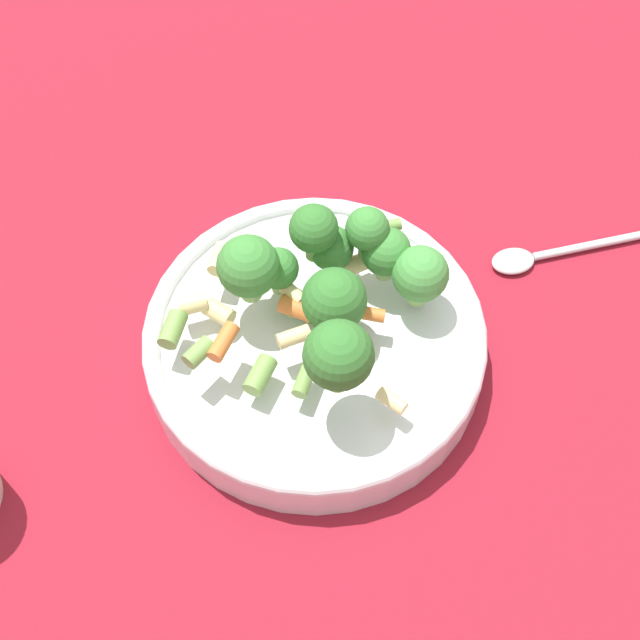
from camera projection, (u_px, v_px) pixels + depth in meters
name	position (u px, v px, depth m)	size (l,w,h in m)	color
ground_plane	(320.00, 357.00, 0.69)	(3.00, 3.00, 0.00)	maroon
bowl	(320.00, 342.00, 0.67)	(0.26, 0.26, 0.04)	silver
pasta_salad	(333.00, 284.00, 0.63)	(0.21, 0.16, 0.09)	#8CB766
spoon	(550.00, 255.00, 0.74)	(0.15, 0.05, 0.01)	silver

